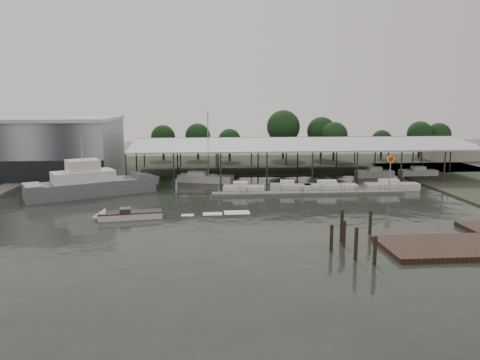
{
  "coord_description": "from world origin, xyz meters",
  "views": [
    {
      "loc": [
        -0.3,
        -55.43,
        13.51
      ],
      "look_at": [
        4.87,
        8.45,
        2.5
      ],
      "focal_mm": 35.0,
      "sensor_mm": 36.0,
      "label": 1
    }
  ],
  "objects": [
    {
      "name": "moored_cruiser_0",
      "position": [
        5.64,
        11.88,
        0.61
      ],
      "size": [
        6.21,
        2.94,
        1.7
      ],
      "rotation": [
        0.0,
        0.0,
        -0.13
      ],
      "color": "silver",
      "rests_on": "ground"
    },
    {
      "name": "moored_cruiser_1",
      "position": [
        12.72,
        12.51,
        0.61
      ],
      "size": [
        6.36,
        3.37,
        1.7
      ],
      "rotation": [
        0.0,
        0.0,
        -0.2
      ],
      "color": "silver",
      "rests_on": "ground"
    },
    {
      "name": "white_sailboat",
      "position": [
        0.05,
        21.34,
        0.64
      ],
      "size": [
        9.43,
        5.16,
        11.93
      ],
      "rotation": [
        0.0,
        0.0,
        -0.3
      ],
      "color": "silver",
      "rests_on": "ground"
    },
    {
      "name": "ground",
      "position": [
        0.0,
        0.0,
        0.0
      ],
      "size": [
        200.0,
        200.0,
        0.0
      ],
      "primitive_type": "plane",
      "color": "black",
      "rests_on": "ground"
    },
    {
      "name": "covered_boat_shed",
      "position": [
        17.0,
        28.0,
        6.13
      ],
      "size": [
        58.24,
        24.0,
        6.96
      ],
      "color": "silver",
      "rests_on": "ground"
    },
    {
      "name": "shell_fuel_sign",
      "position": [
        27.0,
        9.99,
        3.93
      ],
      "size": [
        1.1,
        0.18,
        5.55
      ],
      "color": "gray",
      "rests_on": "ground"
    },
    {
      "name": "boardwalk_platform",
      "position": [
        24.55,
        -15.27,
        0.2
      ],
      "size": [
        15.0,
        12.0,
        0.5
      ],
      "color": "#331F15",
      "rests_on": "ground"
    },
    {
      "name": "floating_dock",
      "position": [
        15.0,
        10.0,
        0.2
      ],
      "size": [
        28.0,
        2.0,
        1.4
      ],
      "color": "#68635B",
      "rests_on": "ground"
    },
    {
      "name": "storage_warehouse",
      "position": [
        -28.0,
        29.94,
        5.29
      ],
      "size": [
        24.5,
        20.5,
        10.5
      ],
      "color": "#A1A5AB",
      "rests_on": "ground"
    },
    {
      "name": "mooring_pilings",
      "position": [
        13.33,
        -15.04,
        1.02
      ],
      "size": [
        5.74,
        9.14,
        3.76
      ],
      "color": "#2F2617",
      "rests_on": "ground"
    },
    {
      "name": "moored_cruiser_3",
      "position": [
        28.24,
        12.27,
        0.61
      ],
      "size": [
        8.12,
        2.6,
        1.7
      ],
      "rotation": [
        0.0,
        0.0,
        -0.05
      ],
      "color": "silver",
      "rests_on": "ground"
    },
    {
      "name": "land_strip_far",
      "position": [
        0.0,
        42.0,
        0.1
      ],
      "size": [
        140.0,
        30.0,
        0.3
      ],
      "color": "#393E2E",
      "rests_on": "ground"
    },
    {
      "name": "horizon_tree_line",
      "position": [
        23.56,
        48.49,
        6.08
      ],
      "size": [
        68.61,
        10.9,
        11.25
      ],
      "color": "black",
      "rests_on": "ground"
    },
    {
      "name": "distant_commercial_buildings",
      "position": [
        59.03,
        44.69,
        1.84
      ],
      "size": [
        22.0,
        8.0,
        4.0
      ],
      "color": "gray",
      "rests_on": "ground"
    },
    {
      "name": "speedboat_underway",
      "position": [
        -9.33,
        -2.27,
        0.39
      ],
      "size": [
        18.83,
        4.7,
        2.0
      ],
      "rotation": [
        0.0,
        0.0,
        3.29
      ],
      "color": "silver",
      "rests_on": "ground"
    },
    {
      "name": "grey_trawler",
      "position": [
        -16.11,
        11.96,
        1.58
      ],
      "size": [
        18.45,
        12.31,
        8.84
      ],
      "rotation": [
        0.0,
        0.0,
        0.47
      ],
      "color": "slate",
      "rests_on": "ground"
    },
    {
      "name": "moored_cruiser_2",
      "position": [
        18.66,
        12.14,
        0.61
      ],
      "size": [
        8.08,
        2.79,
        1.7
      ],
      "rotation": [
        0.0,
        0.0,
        -0.08
      ],
      "color": "silver",
      "rests_on": "ground"
    }
  ]
}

